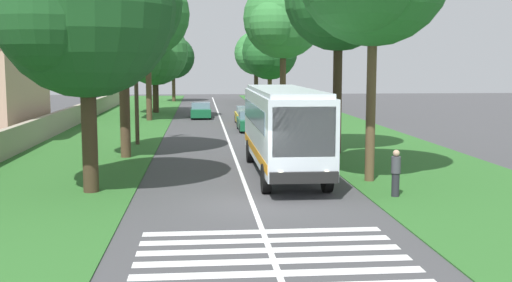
{
  "coord_description": "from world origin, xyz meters",
  "views": [
    {
      "loc": [
        -20.97,
        1.73,
        4.74
      ],
      "look_at": [
        4.52,
        -0.54,
        1.6
      ],
      "focal_mm": 43.72,
      "sensor_mm": 36.0,
      "label": 1
    }
  ],
  "objects_px": {
    "roadside_tree_left_3": "(153,54)",
    "roadside_tree_left_4": "(84,13)",
    "trailing_car_0": "(250,122)",
    "roadside_tree_left_0": "(118,7)",
    "roadside_tree_left_2": "(145,16)",
    "roadside_tree_left_1": "(172,58)",
    "roadside_tree_right_4": "(269,53)",
    "trailing_car_1": "(247,116)",
    "coach_bus": "(283,125)",
    "roadside_tree_right_2": "(281,21)",
    "pedestrian": "(396,173)",
    "utility_pole": "(136,74)",
    "trailing_car_2": "(201,111)",
    "roadside_tree_right_1": "(255,54)"
  },
  "relations": [
    {
      "from": "roadside_tree_left_1",
      "to": "pedestrian",
      "type": "xyz_separation_m",
      "value": [
        -59.56,
        -10.5,
        -4.64
      ]
    },
    {
      "from": "roadside_tree_left_4",
      "to": "pedestrian",
      "type": "bearing_deg",
      "value": -100.42
    },
    {
      "from": "roadside_tree_right_2",
      "to": "roadside_tree_right_4",
      "type": "height_order",
      "value": "roadside_tree_right_2"
    },
    {
      "from": "roadside_tree_left_1",
      "to": "roadside_tree_left_2",
      "type": "relative_size",
      "value": 0.67
    },
    {
      "from": "roadside_tree_right_1",
      "to": "coach_bus",
      "type": "bearing_deg",
      "value": 176.24
    },
    {
      "from": "roadside_tree_left_1",
      "to": "roadside_tree_right_4",
      "type": "relative_size",
      "value": 0.89
    },
    {
      "from": "trailing_car_2",
      "to": "roadside_tree_right_1",
      "type": "distance_m",
      "value": 27.38
    },
    {
      "from": "roadside_tree_left_2",
      "to": "roadside_tree_right_2",
      "type": "bearing_deg",
      "value": -80.91
    },
    {
      "from": "roadside_tree_right_2",
      "to": "trailing_car_1",
      "type": "bearing_deg",
      "value": 148.04
    },
    {
      "from": "roadside_tree_left_2",
      "to": "roadside_tree_right_4",
      "type": "distance_m",
      "value": 22.29
    },
    {
      "from": "trailing_car_0",
      "to": "roadside_tree_left_0",
      "type": "height_order",
      "value": "roadside_tree_left_0"
    },
    {
      "from": "roadside_tree_left_2",
      "to": "roadside_tree_right_1",
      "type": "relative_size",
      "value": 1.38
    },
    {
      "from": "roadside_tree_left_0",
      "to": "roadside_tree_right_2",
      "type": "height_order",
      "value": "roadside_tree_right_2"
    },
    {
      "from": "roadside_tree_left_3",
      "to": "roadside_tree_left_4",
      "type": "bearing_deg",
      "value": -179.39
    },
    {
      "from": "coach_bus",
      "to": "roadside_tree_left_4",
      "type": "bearing_deg",
      "value": 111.49
    },
    {
      "from": "roadside_tree_left_0",
      "to": "trailing_car_1",
      "type": "bearing_deg",
      "value": -23.66
    },
    {
      "from": "trailing_car_1",
      "to": "coach_bus",
      "type": "bearing_deg",
      "value": 179.6
    },
    {
      "from": "roadside_tree_left_0",
      "to": "roadside_tree_right_4",
      "type": "height_order",
      "value": "roadside_tree_left_0"
    },
    {
      "from": "trailing_car_2",
      "to": "roadside_tree_left_4",
      "type": "bearing_deg",
      "value": 172.52
    },
    {
      "from": "trailing_car_1",
      "to": "pedestrian",
      "type": "relative_size",
      "value": 2.54
    },
    {
      "from": "coach_bus",
      "to": "roadside_tree_right_2",
      "type": "distance_m",
      "value": 29.66
    },
    {
      "from": "trailing_car_2",
      "to": "roadside_tree_left_4",
      "type": "relative_size",
      "value": 0.43
    },
    {
      "from": "roadside_tree_right_2",
      "to": "utility_pole",
      "type": "height_order",
      "value": "roadside_tree_right_2"
    },
    {
      "from": "roadside_tree_left_3",
      "to": "roadside_tree_left_4",
      "type": "distance_m",
      "value": 38.71
    },
    {
      "from": "trailing_car_0",
      "to": "roadside_tree_left_1",
      "type": "relative_size",
      "value": 0.51
    },
    {
      "from": "roadside_tree_left_4",
      "to": "pedestrian",
      "type": "height_order",
      "value": "roadside_tree_left_4"
    },
    {
      "from": "trailing_car_2",
      "to": "roadside_tree_left_4",
      "type": "xyz_separation_m",
      "value": [
        -32.18,
        4.22,
        5.94
      ]
    },
    {
      "from": "coach_bus",
      "to": "trailing_car_1",
      "type": "bearing_deg",
      "value": -0.4
    },
    {
      "from": "roadside_tree_left_0",
      "to": "roadside_tree_left_3",
      "type": "bearing_deg",
      "value": 1.11
    },
    {
      "from": "trailing_car_2",
      "to": "roadside_tree_left_1",
      "type": "bearing_deg",
      "value": 8.04
    },
    {
      "from": "roadside_tree_left_4",
      "to": "utility_pole",
      "type": "relative_size",
      "value": 1.24
    },
    {
      "from": "trailing_car_0",
      "to": "utility_pole",
      "type": "height_order",
      "value": "utility_pole"
    },
    {
      "from": "roadside_tree_left_3",
      "to": "roadside_tree_right_2",
      "type": "height_order",
      "value": "roadside_tree_right_2"
    },
    {
      "from": "roadside_tree_right_4",
      "to": "roadside_tree_left_0",
      "type": "bearing_deg",
      "value": 163.32
    },
    {
      "from": "coach_bus",
      "to": "roadside_tree_right_4",
      "type": "height_order",
      "value": "roadside_tree_right_4"
    },
    {
      "from": "roadside_tree_left_1",
      "to": "utility_pole",
      "type": "distance_m",
      "value": 43.85
    },
    {
      "from": "roadside_tree_left_3",
      "to": "roadside_tree_right_2",
      "type": "relative_size",
      "value": 0.75
    },
    {
      "from": "roadside_tree_right_2",
      "to": "roadside_tree_left_1",
      "type": "bearing_deg",
      "value": 22.62
    },
    {
      "from": "pedestrian",
      "to": "roadside_tree_right_4",
      "type": "bearing_deg",
      "value": -1.04
    },
    {
      "from": "roadside_tree_right_4",
      "to": "utility_pole",
      "type": "xyz_separation_m",
      "value": [
        -34.54,
        11.6,
        -1.83
      ]
    },
    {
      "from": "roadside_tree_right_4",
      "to": "pedestrian",
      "type": "distance_m",
      "value": 50.54
    },
    {
      "from": "roadside_tree_left_0",
      "to": "roadside_tree_left_2",
      "type": "xyz_separation_m",
      "value": [
        21.32,
        0.54,
        1.16
      ]
    },
    {
      "from": "trailing_car_2",
      "to": "roadside_tree_left_0",
      "type": "distance_m",
      "value": 24.92
    },
    {
      "from": "trailing_car_2",
      "to": "pedestrian",
      "type": "height_order",
      "value": "pedestrian"
    },
    {
      "from": "trailing_car_2",
      "to": "roadside_tree_left_0",
      "type": "relative_size",
      "value": 0.4
    },
    {
      "from": "trailing_car_0",
      "to": "roadside_tree_left_2",
      "type": "bearing_deg",
      "value": 42.96
    },
    {
      "from": "roadside_tree_left_4",
      "to": "trailing_car_2",
      "type": "bearing_deg",
      "value": -7.48
    },
    {
      "from": "roadside_tree_left_4",
      "to": "roadside_tree_right_1",
      "type": "relative_size",
      "value": 1.11
    },
    {
      "from": "trailing_car_0",
      "to": "pedestrian",
      "type": "relative_size",
      "value": 2.54
    },
    {
      "from": "coach_bus",
      "to": "trailing_car_1",
      "type": "xyz_separation_m",
      "value": [
        23.18,
        -0.16,
        -1.48
      ]
    }
  ]
}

